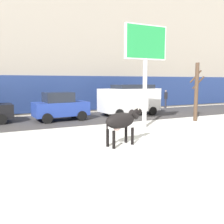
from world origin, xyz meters
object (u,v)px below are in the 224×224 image
(car_blue_hatchback, at_px, (60,106))
(bare_tree_left_lot, at_px, (196,91))
(car_white_van, at_px, (130,99))
(pedestrian_by_cars, at_px, (165,99))
(cow_black, at_px, (122,121))
(pedestrian_far_left, at_px, (140,100))
(billboard, at_px, (146,49))

(car_blue_hatchback, xyz_separation_m, bare_tree_left_lot, (7.91, -4.01, 1.03))
(car_white_van, distance_m, pedestrian_by_cars, 6.30)
(pedestrian_by_cars, distance_m, bare_tree_left_lot, 7.83)
(pedestrian_by_cars, bearing_deg, car_blue_hatchback, -164.21)
(cow_black, xyz_separation_m, car_white_van, (4.69, 7.55, 0.25))
(car_white_van, bearing_deg, cow_black, -121.87)
(cow_black, relative_size, pedestrian_by_cars, 1.12)
(pedestrian_by_cars, height_order, pedestrian_far_left, same)
(billboard, distance_m, pedestrian_far_left, 9.51)
(cow_black, xyz_separation_m, pedestrian_by_cars, (10.29, 10.42, -0.11))
(cow_black, height_order, pedestrian_far_left, pedestrian_far_left)
(car_blue_hatchback, bearing_deg, pedestrian_by_cars, 15.79)
(pedestrian_far_left, height_order, bare_tree_left_lot, bare_tree_left_lot)
(car_blue_hatchback, bearing_deg, billboard, -51.36)
(pedestrian_far_left, bearing_deg, cow_black, -125.42)
(billboard, relative_size, car_blue_hatchback, 1.54)
(billboard, distance_m, car_white_van, 5.95)
(car_white_van, height_order, bare_tree_left_lot, bare_tree_left_lot)
(billboard, xyz_separation_m, car_blue_hatchback, (-3.62, 4.53, -3.39))
(car_white_van, distance_m, pedestrian_far_left, 3.97)
(car_blue_hatchback, xyz_separation_m, car_white_van, (5.41, 0.24, 0.32))
(car_blue_hatchback, xyz_separation_m, pedestrian_far_left, (8.13, 3.11, -0.05))
(cow_black, xyz_separation_m, car_blue_hatchback, (-0.72, 7.31, -0.07))
(billboard, bearing_deg, bare_tree_left_lot, 7.01)
(car_white_van, relative_size, bare_tree_left_lot, 1.26)
(car_blue_hatchback, relative_size, pedestrian_far_left, 2.09)
(car_white_van, xyz_separation_m, bare_tree_left_lot, (2.50, -4.25, 0.71))
(car_white_van, relative_size, pedestrian_far_left, 2.73)
(cow_black, bearing_deg, car_blue_hatchback, 95.60)
(pedestrian_by_cars, xyz_separation_m, bare_tree_left_lot, (-3.09, -7.12, 1.07))
(pedestrian_by_cars, bearing_deg, billboard, -133.99)
(pedestrian_by_cars, bearing_deg, cow_black, -134.63)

